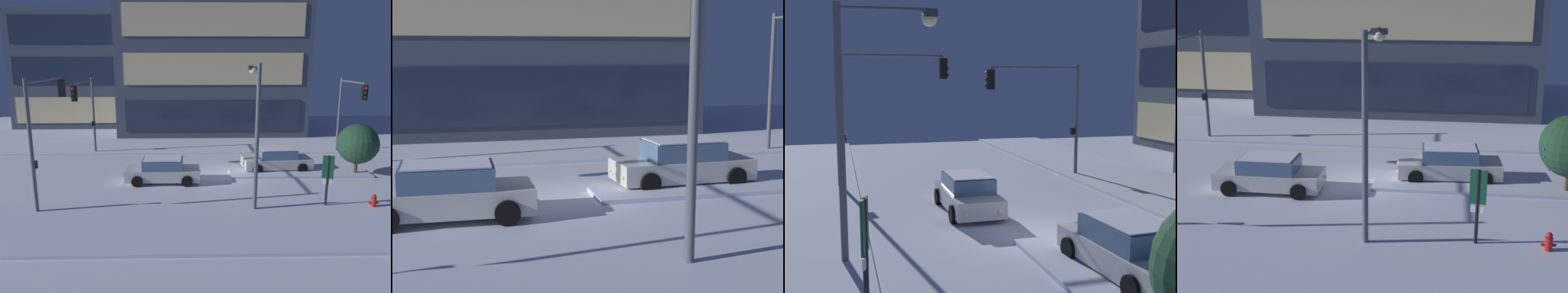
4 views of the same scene
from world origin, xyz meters
TOP-DOWN VIEW (x-y plane):
  - ground at (0.00, 0.00)m, footprint 52.00×52.00m
  - curb_strip_near at (0.00, -7.93)m, footprint 52.00×5.20m
  - curb_strip_far at (0.00, 7.93)m, footprint 52.00×5.20m
  - median_strip at (5.13, -0.05)m, footprint 9.00×1.80m
  - office_tower_secondary at (-13.87, 21.08)m, footprint 13.71×8.70m
  - car_near at (-3.60, -1.35)m, footprint 4.55×2.06m
  - car_far at (3.88, 1.07)m, footprint 4.67×2.23m
  - traffic_light_corner_far_left at (-9.41, 4.12)m, footprint 0.32×5.18m
  - street_lamp_arched at (1.19, -5.31)m, footprint 0.56×2.74m
  - fire_hydrant at (7.11, -5.93)m, footprint 0.48×0.26m
  - parking_info_sign at (4.79, -5.69)m, footprint 0.55×0.20m

SIDE VIEW (x-z plane):
  - ground at x=0.00m, z-range 0.00..0.00m
  - curb_strip_near at x=0.00m, z-range 0.00..0.14m
  - curb_strip_far at x=0.00m, z-range 0.00..0.14m
  - median_strip at x=5.13m, z-range 0.00..0.14m
  - fire_hydrant at x=7.11m, z-range -0.02..0.76m
  - car_near at x=-3.60m, z-range -0.04..1.46m
  - car_far at x=3.88m, z-range -0.04..1.46m
  - parking_info_sign at x=4.79m, z-range 0.36..3.06m
  - traffic_light_corner_far_left at x=-9.41m, z-range 1.16..7.10m
  - street_lamp_arched at x=1.19m, z-range 1.12..8.26m
  - office_tower_secondary at x=-13.87m, z-range 0.00..12.33m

